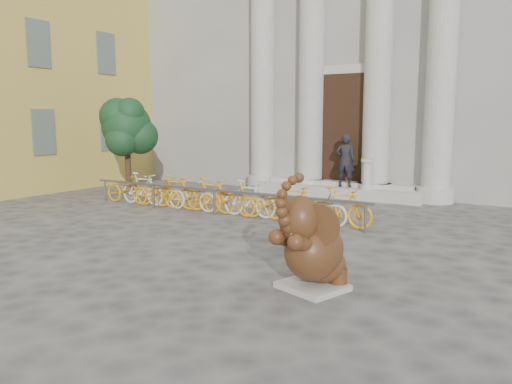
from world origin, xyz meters
The scene contains 9 objects.
ground centered at (0.00, 0.00, 0.00)m, with size 80.00×80.00×0.00m, color #474442.
classical_building centered at (0.00, 14.93, 5.98)m, with size 22.00×10.70×12.00m.
entrance_steps centered at (0.00, 9.40, 0.18)m, with size 6.00×1.20×0.36m, color #A8A59E.
ochre_building centered at (-13.00, 6.00, 6.00)m, with size 8.00×14.00×12.00m, color gold.
elephant_statue centered at (3.30, 0.15, 0.67)m, with size 1.23×1.46×1.84m.
bike_rack centered at (-1.60, 4.62, 0.50)m, with size 9.02×0.53×1.00m.
tree centered at (-6.48, 6.01, 2.35)m, with size 1.95×1.77×3.38m.
pedestrian centered at (0.34, 9.28, 1.26)m, with size 0.66×0.43×1.80m, color black.
balustrade_post centered at (1.16, 9.10, 0.82)m, with size 0.41×0.41×1.00m.
Camera 1 is at (6.41, -6.71, 2.62)m, focal length 35.00 mm.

